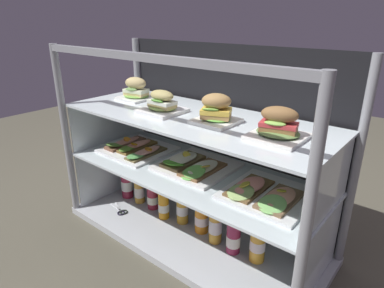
{
  "coord_description": "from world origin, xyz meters",
  "views": [
    {
      "loc": [
        0.92,
        -1.11,
        1.07
      ],
      "look_at": [
        0.0,
        0.0,
        0.51
      ],
      "focal_mm": 31.16,
      "sensor_mm": 36.0,
      "label": 1
    }
  ],
  "objects_px": {
    "plated_roll_sandwich_mid_left": "(216,111)",
    "juice_bottle_tucked_behind": "(153,195)",
    "plated_roll_sandwich_center": "(136,90)",
    "plated_roll_sandwich_far_left": "(162,104)",
    "juice_bottle_front_left_end": "(215,226)",
    "open_sandwich_tray_right_of_center": "(193,165)",
    "juice_bottle_back_center": "(233,237)",
    "open_sandwich_tray_center": "(266,194)",
    "kitchen_scissors": "(121,211)",
    "juice_bottle_front_second": "(182,208)",
    "juice_bottle_near_post": "(202,217)",
    "juice_bottle_back_right": "(127,183)",
    "plated_roll_sandwich_left_of_center": "(278,127)",
    "open_sandwich_tray_far_right": "(136,148)",
    "juice_bottle_front_right_end": "(258,243)",
    "juice_bottle_front_fourth": "(139,189)",
    "juice_bottle_front_middle": "(164,204)"
  },
  "relations": [
    {
      "from": "juice_bottle_tucked_behind",
      "to": "juice_bottle_front_right_end",
      "type": "height_order",
      "value": "juice_bottle_front_right_end"
    },
    {
      "from": "open_sandwich_tray_right_of_center",
      "to": "juice_bottle_back_center",
      "type": "relative_size",
      "value": 1.59
    },
    {
      "from": "plated_roll_sandwich_mid_left",
      "to": "juice_bottle_near_post",
      "type": "bearing_deg",
      "value": 156.26
    },
    {
      "from": "plated_roll_sandwich_center",
      "to": "juice_bottle_back_right",
      "type": "height_order",
      "value": "plated_roll_sandwich_center"
    },
    {
      "from": "open_sandwich_tray_right_of_center",
      "to": "juice_bottle_front_left_end",
      "type": "bearing_deg",
      "value": -8.1
    },
    {
      "from": "juice_bottle_back_right",
      "to": "juice_bottle_front_middle",
      "type": "distance_m",
      "value": 0.33
    },
    {
      "from": "juice_bottle_near_post",
      "to": "plated_roll_sandwich_center",
      "type": "bearing_deg",
      "value": 175.83
    },
    {
      "from": "plated_roll_sandwich_left_of_center",
      "to": "juice_bottle_near_post",
      "type": "distance_m",
      "value": 0.69
    },
    {
      "from": "juice_bottle_back_center",
      "to": "juice_bottle_near_post",
      "type": "bearing_deg",
      "value": 171.19
    },
    {
      "from": "juice_bottle_back_right",
      "to": "juice_bottle_front_second",
      "type": "bearing_deg",
      "value": 1.2
    },
    {
      "from": "juice_bottle_back_right",
      "to": "juice_bottle_back_center",
      "type": "height_order",
      "value": "juice_bottle_back_right"
    },
    {
      "from": "juice_bottle_front_fourth",
      "to": "juice_bottle_back_right",
      "type": "bearing_deg",
      "value": -177.35
    },
    {
      "from": "plated_roll_sandwich_left_of_center",
      "to": "juice_bottle_front_right_end",
      "type": "xyz_separation_m",
      "value": [
        -0.06,
        0.04,
        -0.57
      ]
    },
    {
      "from": "juice_bottle_front_second",
      "to": "juice_bottle_back_center",
      "type": "distance_m",
      "value": 0.34
    },
    {
      "from": "open_sandwich_tray_right_of_center",
      "to": "juice_bottle_front_second",
      "type": "relative_size",
      "value": 1.73
    },
    {
      "from": "plated_roll_sandwich_center",
      "to": "open_sandwich_tray_far_right",
      "type": "relative_size",
      "value": 0.5
    },
    {
      "from": "juice_bottle_front_right_end",
      "to": "plated_roll_sandwich_left_of_center",
      "type": "bearing_deg",
      "value": -32.93
    },
    {
      "from": "plated_roll_sandwich_left_of_center",
      "to": "juice_bottle_back_center",
      "type": "distance_m",
      "value": 0.6
    },
    {
      "from": "juice_bottle_front_second",
      "to": "juice_bottle_front_right_end",
      "type": "relative_size",
      "value": 0.92
    },
    {
      "from": "juice_bottle_front_right_end",
      "to": "open_sandwich_tray_right_of_center",
      "type": "bearing_deg",
      "value": 178.92
    },
    {
      "from": "plated_roll_sandwich_far_left",
      "to": "kitchen_scissors",
      "type": "relative_size",
      "value": 1.17
    },
    {
      "from": "open_sandwich_tray_far_right",
      "to": "juice_bottle_front_left_end",
      "type": "xyz_separation_m",
      "value": [
        0.54,
        0.01,
        -0.27
      ]
    },
    {
      "from": "plated_roll_sandwich_mid_left",
      "to": "juice_bottle_near_post",
      "type": "relative_size",
      "value": 0.78
    },
    {
      "from": "juice_bottle_front_second",
      "to": "open_sandwich_tray_far_right",
      "type": "bearing_deg",
      "value": -174.32
    },
    {
      "from": "plated_roll_sandwich_center",
      "to": "plated_roll_sandwich_far_left",
      "type": "relative_size",
      "value": 0.92
    },
    {
      "from": "juice_bottle_near_post",
      "to": "juice_bottle_front_right_end",
      "type": "relative_size",
      "value": 1.02
    },
    {
      "from": "plated_roll_sandwich_far_left",
      "to": "juice_bottle_near_post",
      "type": "bearing_deg",
      "value": 20.7
    },
    {
      "from": "juice_bottle_front_left_end",
      "to": "kitchen_scissors",
      "type": "height_order",
      "value": "juice_bottle_front_left_end"
    },
    {
      "from": "plated_roll_sandwich_far_left",
      "to": "open_sandwich_tray_far_right",
      "type": "bearing_deg",
      "value": 171.43
    },
    {
      "from": "kitchen_scissors",
      "to": "open_sandwich_tray_right_of_center",
      "type": "bearing_deg",
      "value": 19.36
    },
    {
      "from": "juice_bottle_front_left_end",
      "to": "juice_bottle_tucked_behind",
      "type": "bearing_deg",
      "value": 176.83
    },
    {
      "from": "open_sandwich_tray_far_right",
      "to": "kitchen_scissors",
      "type": "distance_m",
      "value": 0.37
    },
    {
      "from": "juice_bottle_front_right_end",
      "to": "plated_roll_sandwich_center",
      "type": "bearing_deg",
      "value": 176.61
    },
    {
      "from": "kitchen_scissors",
      "to": "plated_roll_sandwich_left_of_center",
      "type": "bearing_deg",
      "value": 6.53
    },
    {
      "from": "plated_roll_sandwich_center",
      "to": "juice_bottle_front_second",
      "type": "distance_m",
      "value": 0.68
    },
    {
      "from": "juice_bottle_back_center",
      "to": "open_sandwich_tray_right_of_center",
      "type": "bearing_deg",
      "value": 174.09
    },
    {
      "from": "open_sandwich_tray_far_right",
      "to": "juice_bottle_front_fourth",
      "type": "height_order",
      "value": "open_sandwich_tray_far_right"
    },
    {
      "from": "open_sandwich_tray_far_right",
      "to": "juice_bottle_back_center",
      "type": "height_order",
      "value": "open_sandwich_tray_far_right"
    },
    {
      "from": "plated_roll_sandwich_far_left",
      "to": "juice_bottle_front_second",
      "type": "height_order",
      "value": "plated_roll_sandwich_far_left"
    },
    {
      "from": "plated_roll_sandwich_mid_left",
      "to": "juice_bottle_tucked_behind",
      "type": "height_order",
      "value": "plated_roll_sandwich_mid_left"
    },
    {
      "from": "open_sandwich_tray_center",
      "to": "kitchen_scissors",
      "type": "distance_m",
      "value": 0.89
    },
    {
      "from": "juice_bottle_back_right",
      "to": "juice_bottle_tucked_behind",
      "type": "bearing_deg",
      "value": 2.41
    },
    {
      "from": "kitchen_scissors",
      "to": "plated_roll_sandwich_center",
      "type": "bearing_deg",
      "value": 97.86
    },
    {
      "from": "juice_bottle_front_fourth",
      "to": "juice_bottle_back_center",
      "type": "relative_size",
      "value": 1.05
    },
    {
      "from": "plated_roll_sandwich_left_of_center",
      "to": "juice_bottle_back_center",
      "type": "relative_size",
      "value": 0.91
    },
    {
      "from": "plated_roll_sandwich_mid_left",
      "to": "plated_roll_sandwich_left_of_center",
      "type": "bearing_deg",
      "value": -1.46
    },
    {
      "from": "juice_bottle_back_center",
      "to": "open_sandwich_tray_center",
      "type": "bearing_deg",
      "value": 0.59
    },
    {
      "from": "open_sandwich_tray_far_right",
      "to": "juice_bottle_near_post",
      "type": "distance_m",
      "value": 0.51
    },
    {
      "from": "juice_bottle_front_second",
      "to": "juice_bottle_front_right_end",
      "type": "xyz_separation_m",
      "value": [
        0.45,
        -0.01,
        0.01
      ]
    },
    {
      "from": "plated_roll_sandwich_mid_left",
      "to": "juice_bottle_front_second",
      "type": "xyz_separation_m",
      "value": [
        -0.23,
        0.04,
        -0.58
      ]
    }
  ]
}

